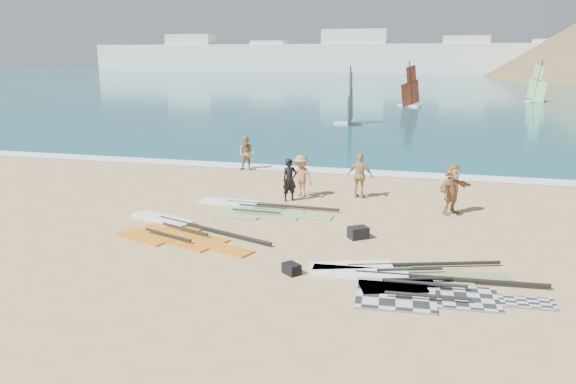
% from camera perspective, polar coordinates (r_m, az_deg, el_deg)
% --- Properties ---
extents(ground, '(300.00, 300.00, 0.00)m').
position_cam_1_polar(ground, '(14.42, -1.66, -7.72)').
color(ground, tan).
rests_on(ground, ground).
extents(sea, '(300.00, 240.00, 0.06)m').
position_cam_1_polar(sea, '(144.99, 13.64, 11.38)').
color(sea, '#0B434F').
rests_on(sea, ground).
extents(surf_line, '(300.00, 1.20, 0.04)m').
position_cam_1_polar(surf_line, '(25.98, 6.08, 2.01)').
color(surf_line, white).
rests_on(surf_line, ground).
extents(far_town, '(160.00, 8.00, 12.00)m').
position_cam_1_polar(far_town, '(164.02, 8.27, 13.43)').
color(far_town, white).
rests_on(far_town, ground).
extents(rig_grey, '(5.57, 2.24, 0.20)m').
position_cam_1_polar(rig_grey, '(13.55, 11.88, -9.25)').
color(rig_grey, '#232425').
rests_on(rig_grey, ground).
extents(rig_green, '(5.14, 2.08, 0.20)m').
position_cam_1_polar(rig_green, '(19.71, -3.72, -1.63)').
color(rig_green, '#48AF18').
rests_on(rig_green, ground).
extents(rig_orange, '(4.96, 2.80, 0.19)m').
position_cam_1_polar(rig_orange, '(14.21, 10.55, -8.09)').
color(rig_orange, '#F7A512').
rests_on(rig_orange, ground).
extents(rig_red, '(5.38, 3.35, 0.20)m').
position_cam_1_polar(rig_red, '(17.66, -11.27, -3.71)').
color(rig_red, '#C14122').
rests_on(rig_red, ground).
extents(gear_bag_near, '(0.69, 0.65, 0.35)m').
position_cam_1_polar(gear_bag_near, '(16.70, 7.15, -4.12)').
color(gear_bag_near, black).
rests_on(gear_bag_near, ground).
extents(gear_bag_far, '(0.54, 0.52, 0.27)m').
position_cam_1_polar(gear_bag_far, '(14.00, 0.35, -7.81)').
color(gear_bag_far, black).
rests_on(gear_bag_far, ground).
extents(person_wetsuit, '(0.68, 0.66, 1.58)m').
position_cam_1_polar(person_wetsuit, '(20.62, 0.17, 1.22)').
color(person_wetsuit, black).
rests_on(person_wetsuit, ground).
extents(beachgoer_left, '(0.80, 0.63, 1.61)m').
position_cam_1_polar(beachgoer_left, '(26.17, -4.25, 3.93)').
color(beachgoer_left, '#9B7B52').
rests_on(beachgoer_left, ground).
extents(beachgoer_mid, '(1.20, 0.99, 1.62)m').
position_cam_1_polar(beachgoer_mid, '(21.21, 1.33, 1.62)').
color(beachgoer_mid, '#A8684D').
rests_on(beachgoer_mid, ground).
extents(beachgoer_back, '(1.05, 0.61, 1.69)m').
position_cam_1_polar(beachgoer_back, '(21.24, 7.34, 1.64)').
color(beachgoer_back, tan).
rests_on(beachgoer_back, ground).
extents(beachgoer_right, '(1.38, 1.60, 1.74)m').
position_cam_1_polar(beachgoer_right, '(19.70, 16.32, 0.29)').
color(beachgoer_right, '#A3734A').
rests_on(beachgoer_right, ground).
extents(windsurfer_left, '(2.46, 3.00, 4.47)m').
position_cam_1_polar(windsurfer_left, '(43.74, 6.34, 8.52)').
color(windsurfer_left, white).
rests_on(windsurfer_left, ground).
extents(windsurfer_centre, '(2.51, 2.58, 4.65)m').
position_cam_1_polar(windsurfer_centre, '(60.01, 12.31, 9.76)').
color(windsurfer_centre, white).
rests_on(windsurfer_centre, ground).
extents(windsurfer_right, '(2.50, 2.58, 4.62)m').
position_cam_1_polar(windsurfer_right, '(70.23, 23.98, 9.44)').
color(windsurfer_right, white).
rests_on(windsurfer_right, ground).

